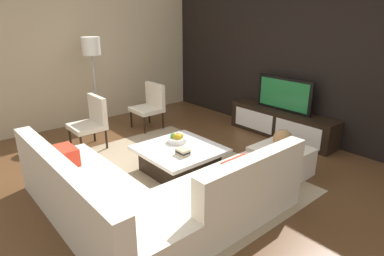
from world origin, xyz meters
name	(u,v)px	position (x,y,z in m)	size (l,w,h in m)	color
ground_plane	(179,177)	(0.00, 0.00, 0.00)	(14.00, 14.00, 0.00)	brown
feature_wall_back	(297,58)	(0.00, 2.70, 1.40)	(6.40, 0.12, 2.80)	black
side_wall_left	(86,53)	(-3.20, 0.20, 1.40)	(0.12, 5.20, 2.80)	#C6B28E
area_rug	(174,174)	(-0.10, 0.00, 0.01)	(3.34, 2.41, 0.01)	tan
media_console	(281,124)	(0.00, 2.40, 0.25)	(2.04, 0.46, 0.50)	black
television	(284,94)	(0.00, 2.40, 0.80)	(1.09, 0.06, 0.60)	black
sectional_couch	(146,196)	(0.54, -0.88, 0.28)	(2.54, 2.39, 0.82)	beige
coffee_table	(180,159)	(-0.10, 0.10, 0.20)	(1.06, 1.05, 0.38)	black
accent_chair_near	(92,119)	(-1.79, -0.42, 0.49)	(0.54, 0.51, 0.87)	black
floor_lamp	(91,52)	(-2.60, 0.06, 1.48)	(0.33, 0.33, 1.75)	#A5A5AA
ottoman	(280,161)	(0.87, 1.14, 0.20)	(0.70, 0.70, 0.40)	beige
fruit_bowl	(177,139)	(-0.28, 0.20, 0.44)	(0.28, 0.28, 0.14)	silver
accent_chair_far	(150,103)	(-1.99, 0.89, 0.49)	(0.56, 0.50, 0.87)	black
decorative_ball	(283,139)	(0.87, 1.14, 0.53)	(0.27, 0.27, 0.27)	#997247
book_stack	(183,152)	(0.12, -0.02, 0.42)	(0.18, 0.14, 0.09)	#CCB78C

